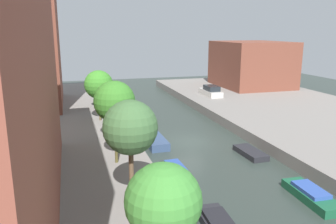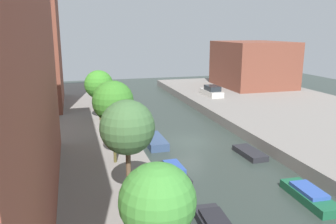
# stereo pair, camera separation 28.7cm
# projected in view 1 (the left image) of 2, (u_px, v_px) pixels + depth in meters

# --- Properties ---
(ground_plane) EXTENTS (84.00, 84.00, 0.00)m
(ground_plane) POSITION_uv_depth(u_px,v_px,m) (190.00, 142.00, 31.01)
(ground_plane) COLOR #2D3833
(quay_left) EXTENTS (20.00, 64.00, 1.00)m
(quay_left) POSITION_uv_depth(u_px,v_px,m) (9.00, 153.00, 26.82)
(quay_left) COLOR gray
(quay_left) RESTS_ON ground_plane
(quay_right) EXTENTS (20.00, 64.00, 1.00)m
(quay_right) POSITION_uv_depth(u_px,v_px,m) (328.00, 124.00, 34.98)
(quay_right) COLOR gray
(quay_right) RESTS_ON ground_plane
(apartment_tower_far) EXTENTS (10.00, 12.53, 18.31)m
(apartment_tower_far) POSITION_uv_depth(u_px,v_px,m) (11.00, 27.00, 38.82)
(apartment_tower_far) COLOR brown
(apartment_tower_far) RESTS_ON quay_left
(low_block_right) EXTENTS (10.00, 11.63, 7.06)m
(low_block_right) POSITION_uv_depth(u_px,v_px,m) (251.00, 64.00, 54.65)
(low_block_right) COLOR brown
(low_block_right) RESTS_ON quay_right
(street_tree_0) EXTENTS (2.67, 2.67, 4.56)m
(street_tree_0) POSITION_uv_depth(u_px,v_px,m) (163.00, 202.00, 11.58)
(street_tree_0) COLOR brown
(street_tree_0) RESTS_ON quay_left
(street_tree_1) EXTENTS (2.79, 2.79, 5.50)m
(street_tree_1) POSITION_uv_depth(u_px,v_px,m) (130.00, 128.00, 17.15)
(street_tree_1) COLOR brown
(street_tree_1) RESTS_ON quay_left
(street_tree_2) EXTENTS (2.75, 2.75, 5.64)m
(street_tree_2) POSITION_uv_depth(u_px,v_px,m) (114.00, 102.00, 22.56)
(street_tree_2) COLOR brown
(street_tree_2) RESTS_ON quay_left
(street_tree_3) EXTENTS (2.07, 2.07, 4.27)m
(street_tree_3) POSITION_uv_depth(u_px,v_px,m) (106.00, 102.00, 27.69)
(street_tree_3) COLOR brown
(street_tree_3) RESTS_ON quay_left
(street_tree_4) EXTENTS (2.81, 2.81, 5.02)m
(street_tree_4) POSITION_uv_depth(u_px,v_px,m) (99.00, 85.00, 33.69)
(street_tree_4) COLOR brown
(street_tree_4) RESTS_ON quay_left
(street_tree_5) EXTENTS (1.87, 1.87, 3.81)m
(street_tree_5) POSITION_uv_depth(u_px,v_px,m) (95.00, 84.00, 39.05)
(street_tree_5) COLOR brown
(street_tree_5) RESTS_ON quay_left
(parked_car) EXTENTS (1.76, 4.62, 1.41)m
(parked_car) POSITION_uv_depth(u_px,v_px,m) (211.00, 91.00, 47.30)
(parked_car) COLOR beige
(parked_car) RESTS_ON quay_right
(moored_boat_left_2) EXTENTS (1.29, 3.94, 0.89)m
(moored_boat_left_2) POSITION_uv_depth(u_px,v_px,m) (176.00, 172.00, 23.46)
(moored_boat_left_2) COLOR #232328
(moored_boat_left_2) RESTS_ON ground_plane
(moored_boat_left_3) EXTENTS (1.63, 4.03, 0.67)m
(moored_boat_left_3) POSITION_uv_depth(u_px,v_px,m) (155.00, 141.00, 30.08)
(moored_boat_left_3) COLOR #33476B
(moored_boat_left_3) RESTS_ON ground_plane
(moored_boat_right_1) EXTENTS (1.56, 4.27, 0.75)m
(moored_boat_right_1) POSITION_uv_depth(u_px,v_px,m) (311.00, 195.00, 20.32)
(moored_boat_right_1) COLOR #195638
(moored_boat_right_1) RESTS_ON ground_plane
(moored_boat_right_2) EXTENTS (1.52, 3.36, 0.45)m
(moored_boat_right_2) POSITION_uv_depth(u_px,v_px,m) (250.00, 153.00, 27.61)
(moored_boat_right_2) COLOR #232328
(moored_boat_right_2) RESTS_ON ground_plane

